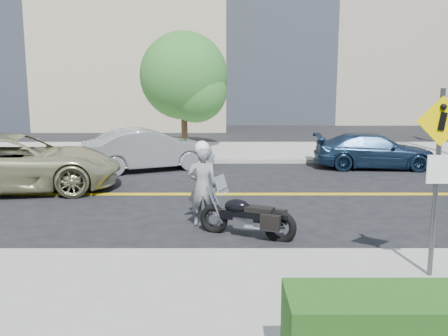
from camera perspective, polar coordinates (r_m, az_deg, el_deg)
ground_plane at (r=14.75m, az=-3.39°, el=-2.87°), size 120.00×120.00×0.00m
sidewalk_near at (r=7.65m, az=-6.73°, el=-15.38°), size 60.00×5.00×0.15m
sidewalk_far at (r=22.10m, az=-2.28°, el=1.81°), size 60.00×5.00×0.15m
pedestrian_sign at (r=8.81m, az=22.26°, el=0.28°), size 0.78×0.08×3.00m
motorcyclist at (r=11.57m, az=-2.38°, el=-1.74°), size 0.69×0.49×1.92m
motorcycle at (r=10.88m, az=2.54°, el=-4.31°), size 2.14×1.38×1.25m
suv at (r=16.19m, az=-21.72°, el=0.55°), size 6.27×3.67×1.64m
parked_car_silver at (r=18.44m, az=-8.24°, el=2.01°), size 4.64×3.17×1.45m
parked_car_blue at (r=19.38m, az=16.06°, el=1.80°), size 4.35×1.97×1.24m
tree_far_a at (r=22.57m, az=-4.41°, el=9.99°), size 3.73×3.73×5.09m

